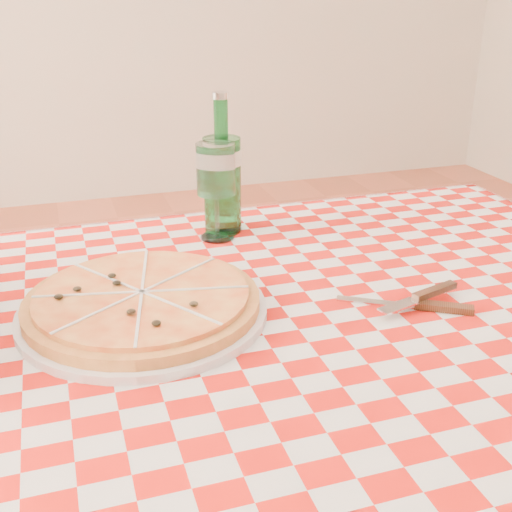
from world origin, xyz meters
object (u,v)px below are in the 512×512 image
at_px(dining_table, 280,363).
at_px(water_bottle, 222,164).
at_px(pizza_plate, 142,301).
at_px(wine_glass, 216,192).

relative_size(dining_table, water_bottle, 4.54).
bearing_deg(pizza_plate, wine_glass, 55.56).
xyz_separation_m(dining_table, wine_glass, (-0.02, 0.30, 0.19)).
bearing_deg(water_bottle, wine_glass, -120.87).
height_order(dining_table, water_bottle, water_bottle).
height_order(water_bottle, wine_glass, water_bottle).
bearing_deg(pizza_plate, dining_table, -10.49).
distance_m(dining_table, pizza_plate, 0.24).
bearing_deg(wine_glass, water_bottle, 59.13).
relative_size(dining_table, wine_glass, 6.65).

